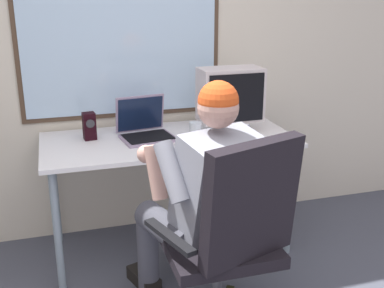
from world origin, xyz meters
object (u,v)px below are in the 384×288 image
at_px(crt_monitor, 230,96).
at_px(laptop, 144,127).
at_px(desk, 169,149).
at_px(person_seated, 202,194).
at_px(wine_glass, 196,130).
at_px(office_chair, 233,229).
at_px(desk_speaker, 89,126).

bearing_deg(crt_monitor, laptop, 173.60).
height_order(desk, laptop, laptop).
bearing_deg(crt_monitor, person_seated, -120.84).
bearing_deg(desk, wine_glass, -56.21).
xyz_separation_m(office_chair, crt_monitor, (0.32, 0.91, 0.41)).
relative_size(office_chair, person_seated, 0.83).
bearing_deg(laptop, desk_speaker, 172.84).
height_order(desk, crt_monitor, crt_monitor).
height_order(crt_monitor, laptop, crt_monitor).
xyz_separation_m(crt_monitor, wine_glass, (-0.28, -0.19, -0.14)).
height_order(crt_monitor, wine_glass, crt_monitor).
bearing_deg(crt_monitor, wine_glass, -146.68).
xyz_separation_m(desk, crt_monitor, (0.40, 0.01, 0.31)).
xyz_separation_m(office_chair, wine_glass, (0.04, 0.73, 0.26)).
relative_size(crt_monitor, laptop, 1.18).
relative_size(office_chair, crt_monitor, 2.54).
distance_m(office_chair, person_seated, 0.27).
distance_m(crt_monitor, desk_speaker, 0.89).
height_order(wine_glass, desk_speaker, desk_speaker).
relative_size(person_seated, laptop, 3.58).
bearing_deg(desk, desk_speaker, 166.56).
distance_m(desk, wine_glass, 0.27).
bearing_deg(office_chair, wine_glass, 87.06).
height_order(office_chair, crt_monitor, crt_monitor).
bearing_deg(desk, office_chair, -84.85).
xyz_separation_m(person_seated, desk_speaker, (-0.47, 0.76, 0.18)).
distance_m(person_seated, crt_monitor, 0.84).
relative_size(office_chair, wine_glass, 7.56).
relative_size(person_seated, desk_speaker, 7.53).
height_order(laptop, desk_speaker, laptop).
xyz_separation_m(person_seated, wine_glass, (0.11, 0.47, 0.19)).
relative_size(laptop, wine_glass, 2.54).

